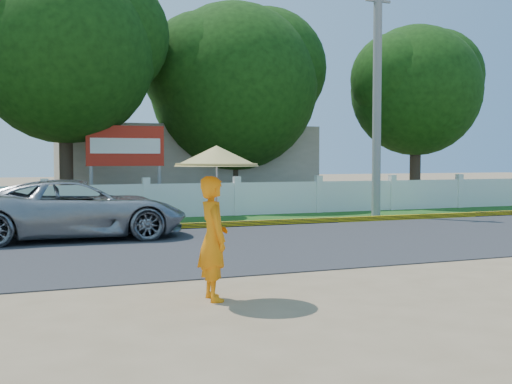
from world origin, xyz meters
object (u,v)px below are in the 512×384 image
billboard (125,151)px  vehicle (78,209)px  monk_with_parasol (215,200)px  utility_pole (377,97)px

billboard → vehicle: bearing=-111.5°
monk_with_parasol → utility_pole: bearing=48.3°
vehicle → monk_with_parasol: 7.46m
utility_pole → monk_with_parasol: (-8.69, -9.76, -2.52)m
billboard → monk_with_parasol: bearing=-95.1°
vehicle → monk_with_parasol: (0.97, -7.37, 0.64)m
utility_pole → vehicle: 10.45m
utility_pole → billboard: size_ratio=2.62×
monk_with_parasol → billboard: (1.13, 12.71, 0.79)m
vehicle → billboard: (2.10, 5.34, 1.44)m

